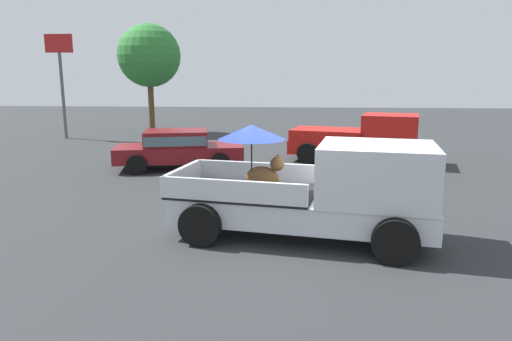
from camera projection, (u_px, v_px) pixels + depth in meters
ground_plane at (301, 236)px, 9.15m from camera, size 80.00×80.00×0.00m
pickup_truck_main at (324, 190)px, 8.84m from camera, size 5.30×2.96×2.21m
pickup_truck_red at (362, 139)px, 16.92m from camera, size 5.10×3.09×1.80m
parked_sedan_near at (178, 147)px, 15.80m from camera, size 4.58×2.66×1.33m
motel_sign at (60, 66)px, 23.09m from camera, size 1.40×0.16×5.22m
tree_by_lot at (149, 56)px, 25.35m from camera, size 3.47×3.47×6.03m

